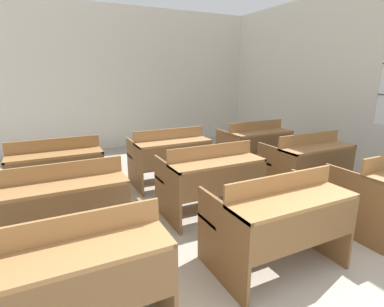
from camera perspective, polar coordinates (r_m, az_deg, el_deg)
name	(u,v)px	position (r m, az deg, el deg)	size (l,w,h in m)	color
wall_back	(112,79)	(6.79, -14.97, 13.52)	(6.61, 0.06, 2.97)	beige
wall_right_with_window	(338,81)	(5.95, 26.03, 12.36)	(0.06, 6.09, 2.97)	beige
bench_front_left	(75,273)	(2.05, -21.47, -20.45)	(1.07, 0.73, 0.84)	brown
bench_front_center	(278,218)	(2.63, 16.01, -11.68)	(1.07, 0.73, 0.84)	brown
bench_second_left	(65,202)	(3.05, -22.99, -8.54)	(1.07, 0.73, 0.84)	brown
bench_second_center	(210,177)	(3.47, 3.49, -4.48)	(1.07, 0.73, 0.84)	brown
bench_second_right	(307,161)	(4.39, 21.05, -1.27)	(1.07, 0.73, 0.84)	brown
bench_third_left	(57,168)	(4.14, -24.36, -2.58)	(1.07, 0.73, 0.84)	brown
bench_third_center	(170,154)	(4.43, -4.28, -0.15)	(1.07, 0.73, 0.84)	brown
bench_third_right	(255,143)	(5.21, 11.92, 1.88)	(1.07, 0.73, 0.84)	brown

